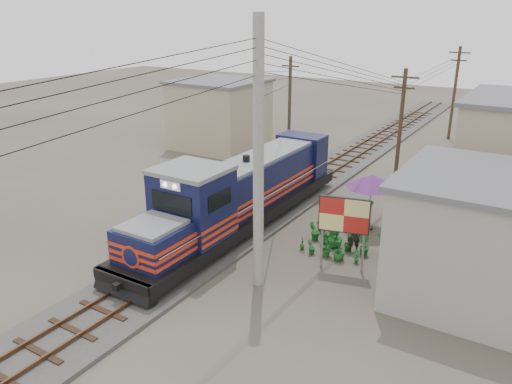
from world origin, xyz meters
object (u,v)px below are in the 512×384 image
Objects in this scene: billboard at (344,217)px; market_umbrella at (372,181)px; locomotive at (240,195)px; vendor at (354,236)px.

billboard reaches higher than market_umbrella.
locomotive is at bearing 153.86° from billboard.
billboard is 2.04× the size of vendor.
locomotive is 5.76m from vendor.
vendor is (5.66, 0.48, -0.93)m from locomotive.
locomotive is 6.30m from market_umbrella.
locomotive is 10.17× the size of vendor.
billboard is at bearing -84.18° from market_umbrella.
vendor is (-0.16, 1.80, -1.55)m from billboard.
locomotive is at bearing -148.84° from market_umbrella.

